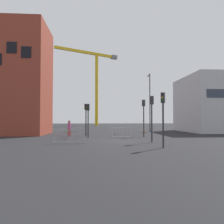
{
  "coord_description": "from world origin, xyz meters",
  "views": [
    {
      "loc": [
        -1.9,
        -19.81,
        1.94
      ],
      "look_at": [
        0.0,
        7.35,
        2.83
      ],
      "focal_mm": 35.18,
      "sensor_mm": 36.0,
      "label": 1
    }
  ],
  "objects_px": {
    "construction_crane": "(95,75)",
    "traffic_light_crosswalk": "(152,111)",
    "pedestrian_walking": "(69,127)",
    "traffic_light_near": "(163,110)",
    "traffic_cone_by_barrier": "(144,131)",
    "traffic_light_median": "(88,115)",
    "streetlamp_tall": "(150,98)",
    "traffic_light_verge": "(86,114)",
    "traffic_light_corner": "(144,112)"
  },
  "relations": [
    {
      "from": "traffic_light_verge",
      "to": "pedestrian_walking",
      "type": "xyz_separation_m",
      "value": [
        -1.87,
        -0.24,
        -1.44
      ]
    },
    {
      "from": "traffic_light_near",
      "to": "traffic_cone_by_barrier",
      "type": "relative_size",
      "value": 6.93
    },
    {
      "from": "traffic_light_corner",
      "to": "traffic_light_median",
      "type": "distance_m",
      "value": 6.02
    },
    {
      "from": "traffic_light_near",
      "to": "traffic_cone_by_barrier",
      "type": "bearing_deg",
      "value": 82.06
    },
    {
      "from": "traffic_light_crosswalk",
      "to": "traffic_cone_by_barrier",
      "type": "relative_size",
      "value": 7.18
    },
    {
      "from": "streetlamp_tall",
      "to": "pedestrian_walking",
      "type": "height_order",
      "value": "streetlamp_tall"
    },
    {
      "from": "construction_crane",
      "to": "traffic_light_verge",
      "type": "height_order",
      "value": "construction_crane"
    },
    {
      "from": "streetlamp_tall",
      "to": "traffic_cone_by_barrier",
      "type": "xyz_separation_m",
      "value": [
        -1.15,
        -1.08,
        -4.85
      ]
    },
    {
      "from": "traffic_light_median",
      "to": "traffic_light_near",
      "type": "xyz_separation_m",
      "value": [
        5.39,
        -8.62,
        0.13
      ]
    },
    {
      "from": "traffic_light_median",
      "to": "pedestrian_walking",
      "type": "distance_m",
      "value": 3.16
    },
    {
      "from": "construction_crane",
      "to": "traffic_light_crosswalk",
      "type": "bearing_deg",
      "value": -83.65
    },
    {
      "from": "traffic_light_near",
      "to": "traffic_light_corner",
      "type": "bearing_deg",
      "value": 86.08
    },
    {
      "from": "traffic_light_corner",
      "to": "traffic_light_median",
      "type": "bearing_deg",
      "value": -176.6
    },
    {
      "from": "construction_crane",
      "to": "traffic_light_near",
      "type": "distance_m",
      "value": 51.54
    },
    {
      "from": "traffic_light_corner",
      "to": "traffic_light_crosswalk",
      "type": "height_order",
      "value": "traffic_light_corner"
    },
    {
      "from": "traffic_light_near",
      "to": "traffic_light_verge",
      "type": "relative_size",
      "value": 1.01
    },
    {
      "from": "traffic_light_verge",
      "to": "pedestrian_walking",
      "type": "height_order",
      "value": "traffic_light_verge"
    },
    {
      "from": "traffic_light_near",
      "to": "traffic_cone_by_barrier",
      "type": "height_order",
      "value": "traffic_light_near"
    },
    {
      "from": "traffic_light_corner",
      "to": "construction_crane",
      "type": "bearing_deg",
      "value": 97.87
    },
    {
      "from": "construction_crane",
      "to": "traffic_light_verge",
      "type": "xyz_separation_m",
      "value": [
        -0.68,
        -39.09,
        -12.32
      ]
    },
    {
      "from": "streetlamp_tall",
      "to": "traffic_cone_by_barrier",
      "type": "height_order",
      "value": "streetlamp_tall"
    },
    {
      "from": "traffic_cone_by_barrier",
      "to": "construction_crane",
      "type": "bearing_deg",
      "value": 102.69
    },
    {
      "from": "pedestrian_walking",
      "to": "traffic_light_near",
      "type": "bearing_deg",
      "value": -54.11
    },
    {
      "from": "construction_crane",
      "to": "streetlamp_tall",
      "type": "bearing_deg",
      "value": -74.93
    },
    {
      "from": "traffic_light_near",
      "to": "traffic_cone_by_barrier",
      "type": "xyz_separation_m",
      "value": [
        2.37,
        16.98,
        -2.28
      ]
    },
    {
      "from": "construction_crane",
      "to": "traffic_light_crosswalk",
      "type": "distance_m",
      "value": 48.12
    },
    {
      "from": "traffic_light_verge",
      "to": "traffic_light_crosswalk",
      "type": "relative_size",
      "value": 0.95
    },
    {
      "from": "traffic_light_corner",
      "to": "traffic_light_near",
      "type": "height_order",
      "value": "traffic_light_corner"
    },
    {
      "from": "traffic_light_crosswalk",
      "to": "traffic_light_verge",
      "type": "bearing_deg",
      "value": 129.12
    },
    {
      "from": "construction_crane",
      "to": "streetlamp_tall",
      "type": "height_order",
      "value": "construction_crane"
    },
    {
      "from": "traffic_cone_by_barrier",
      "to": "streetlamp_tall",
      "type": "bearing_deg",
      "value": 43.09
    },
    {
      "from": "traffic_light_near",
      "to": "traffic_light_crosswalk",
      "type": "distance_m",
      "value": 3.55
    },
    {
      "from": "construction_crane",
      "to": "traffic_light_corner",
      "type": "distance_m",
      "value": 42.95
    },
    {
      "from": "construction_crane",
      "to": "streetlamp_tall",
      "type": "xyz_separation_m",
      "value": [
        8.55,
        -31.75,
        -9.72
      ]
    },
    {
      "from": "traffic_light_corner",
      "to": "traffic_light_near",
      "type": "bearing_deg",
      "value": -93.92
    },
    {
      "from": "construction_crane",
      "to": "traffic_light_crosswalk",
      "type": "xyz_separation_m",
      "value": [
        5.15,
        -46.26,
        -12.2
      ]
    },
    {
      "from": "traffic_light_median",
      "to": "pedestrian_walking",
      "type": "height_order",
      "value": "traffic_light_median"
    },
    {
      "from": "streetlamp_tall",
      "to": "traffic_light_crosswalk",
      "type": "distance_m",
      "value": 15.11
    },
    {
      "from": "streetlamp_tall",
      "to": "traffic_light_corner",
      "type": "height_order",
      "value": "streetlamp_tall"
    },
    {
      "from": "traffic_light_crosswalk",
      "to": "pedestrian_walking",
      "type": "height_order",
      "value": "traffic_light_crosswalk"
    },
    {
      "from": "traffic_light_corner",
      "to": "streetlamp_tall",
      "type": "bearing_deg",
      "value": 72.25
    },
    {
      "from": "construction_crane",
      "to": "traffic_light_corner",
      "type": "relative_size",
      "value": 5.38
    },
    {
      "from": "traffic_light_median",
      "to": "traffic_light_crosswalk",
      "type": "distance_m",
      "value": 7.5
    },
    {
      "from": "traffic_light_corner",
      "to": "traffic_light_crosswalk",
      "type": "xyz_separation_m",
      "value": [
        -0.49,
        -5.43,
        -0.1
      ]
    },
    {
      "from": "traffic_light_crosswalk",
      "to": "traffic_cone_by_barrier",
      "type": "xyz_separation_m",
      "value": [
        2.25,
        13.43,
        -2.36
      ]
    },
    {
      "from": "traffic_light_median",
      "to": "traffic_light_crosswalk",
      "type": "height_order",
      "value": "traffic_light_crosswalk"
    },
    {
      "from": "streetlamp_tall",
      "to": "traffic_light_verge",
      "type": "distance_m",
      "value": 12.08
    },
    {
      "from": "construction_crane",
      "to": "traffic_light_corner",
      "type": "height_order",
      "value": "construction_crane"
    },
    {
      "from": "traffic_light_median",
      "to": "traffic_light_crosswalk",
      "type": "xyz_separation_m",
      "value": [
        5.51,
        -5.08,
        0.21
      ]
    },
    {
      "from": "traffic_light_corner",
      "to": "pedestrian_walking",
      "type": "bearing_deg",
      "value": 169.68
    }
  ]
}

